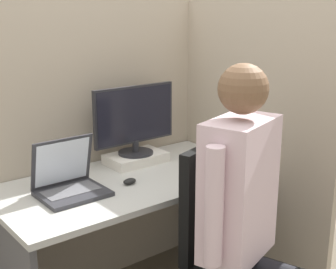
{
  "coord_description": "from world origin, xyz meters",
  "views": [
    {
      "loc": [
        -1.25,
        -1.53,
        1.59
      ],
      "look_at": [
        0.11,
        0.17,
        0.99
      ],
      "focal_mm": 50.0,
      "sensor_mm": 36.0,
      "label": 1
    }
  ],
  "objects_px": {
    "monitor": "(135,119)",
    "person": "(244,213)",
    "laptop": "(69,183)",
    "office_chair": "(224,258)",
    "carrot_toy": "(213,173)",
    "stapler": "(212,148)",
    "paper_box": "(136,158)"
  },
  "relations": [
    {
      "from": "laptop",
      "to": "stapler",
      "type": "height_order",
      "value": "laptop"
    },
    {
      "from": "laptop",
      "to": "carrot_toy",
      "type": "height_order",
      "value": "laptop"
    },
    {
      "from": "monitor",
      "to": "stapler",
      "type": "distance_m",
      "value": 0.54
    },
    {
      "from": "monitor",
      "to": "person",
      "type": "xyz_separation_m",
      "value": [
        -0.13,
        -0.93,
        -0.19
      ]
    },
    {
      "from": "carrot_toy",
      "to": "laptop",
      "type": "bearing_deg",
      "value": 158.45
    },
    {
      "from": "monitor",
      "to": "carrot_toy",
      "type": "height_order",
      "value": "monitor"
    },
    {
      "from": "carrot_toy",
      "to": "person",
      "type": "height_order",
      "value": "person"
    },
    {
      "from": "stapler",
      "to": "office_chair",
      "type": "height_order",
      "value": "office_chair"
    },
    {
      "from": "stapler",
      "to": "office_chair",
      "type": "xyz_separation_m",
      "value": [
        -0.55,
        -0.66,
        -0.24
      ]
    },
    {
      "from": "monitor",
      "to": "carrot_toy",
      "type": "xyz_separation_m",
      "value": [
        0.17,
        -0.45,
        -0.23
      ]
    },
    {
      "from": "carrot_toy",
      "to": "monitor",
      "type": "bearing_deg",
      "value": 110.45
    },
    {
      "from": "monitor",
      "to": "person",
      "type": "bearing_deg",
      "value": -97.7
    },
    {
      "from": "carrot_toy",
      "to": "office_chair",
      "type": "distance_m",
      "value": 0.49
    },
    {
      "from": "person",
      "to": "monitor",
      "type": "bearing_deg",
      "value": 82.3
    },
    {
      "from": "laptop",
      "to": "person",
      "type": "distance_m",
      "value": 0.84
    },
    {
      "from": "stapler",
      "to": "person",
      "type": "distance_m",
      "value": 1.0
    },
    {
      "from": "paper_box",
      "to": "monitor",
      "type": "distance_m",
      "value": 0.23
    },
    {
      "from": "paper_box",
      "to": "person",
      "type": "relative_size",
      "value": 0.23
    },
    {
      "from": "laptop",
      "to": "office_chair",
      "type": "bearing_deg",
      "value": -55.25
    },
    {
      "from": "monitor",
      "to": "carrot_toy",
      "type": "relative_size",
      "value": 3.15
    },
    {
      "from": "laptop",
      "to": "person",
      "type": "relative_size",
      "value": 0.22
    },
    {
      "from": "office_chair",
      "to": "carrot_toy",
      "type": "bearing_deg",
      "value": 53.82
    },
    {
      "from": "paper_box",
      "to": "office_chair",
      "type": "xyz_separation_m",
      "value": [
        -0.08,
        -0.79,
        -0.24
      ]
    },
    {
      "from": "laptop",
      "to": "office_chair",
      "type": "distance_m",
      "value": 0.78
    },
    {
      "from": "paper_box",
      "to": "carrot_toy",
      "type": "height_order",
      "value": "paper_box"
    },
    {
      "from": "monitor",
      "to": "carrot_toy",
      "type": "bearing_deg",
      "value": -69.55
    },
    {
      "from": "paper_box",
      "to": "monitor",
      "type": "bearing_deg",
      "value": 90.0
    },
    {
      "from": "monitor",
      "to": "person",
      "type": "height_order",
      "value": "person"
    },
    {
      "from": "paper_box",
      "to": "monitor",
      "type": "height_order",
      "value": "monitor"
    },
    {
      "from": "carrot_toy",
      "to": "office_chair",
      "type": "bearing_deg",
      "value": -126.18
    },
    {
      "from": "laptop",
      "to": "stapler",
      "type": "distance_m",
      "value": 0.97
    },
    {
      "from": "office_chair",
      "to": "stapler",
      "type": "bearing_deg",
      "value": 50.24
    }
  ]
}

